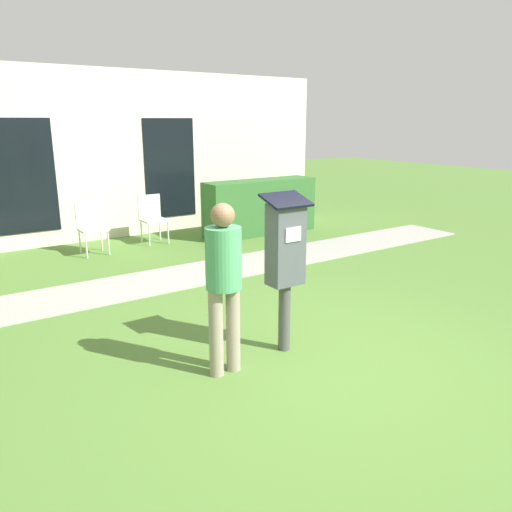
% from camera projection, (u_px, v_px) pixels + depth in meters
% --- Properties ---
extents(ground_plane, '(40.00, 40.00, 0.00)m').
position_uv_depth(ground_plane, '(325.00, 365.00, 4.75)').
color(ground_plane, '#517A33').
extents(sidewalk, '(12.00, 1.10, 0.02)m').
position_uv_depth(sidewalk, '(175.00, 278.00, 7.36)').
color(sidewalk, '#A3A099').
rests_on(sidewalk, ground).
extents(building_facade, '(10.00, 0.26, 3.20)m').
position_uv_depth(building_facade, '(99.00, 156.00, 9.50)').
color(building_facade, beige).
rests_on(building_facade, ground).
extents(parking_meter, '(0.44, 0.31, 1.59)m').
position_uv_depth(parking_meter, '(285.00, 253.00, 4.82)').
color(parking_meter, '#4C4C4C').
rests_on(parking_meter, ground).
extents(person_standing, '(0.32, 0.32, 1.58)m').
position_uv_depth(person_standing, '(224.00, 276.00, 4.38)').
color(person_standing, gray).
rests_on(person_standing, ground).
extents(outdoor_chair_left, '(0.44, 0.44, 0.90)m').
position_uv_depth(outdoor_chair_left, '(91.00, 224.00, 8.63)').
color(outdoor_chair_left, silver).
rests_on(outdoor_chair_left, ground).
extents(outdoor_chair_middle, '(0.44, 0.44, 0.90)m').
position_uv_depth(outdoor_chair_middle, '(152.00, 215.00, 9.43)').
color(outdoor_chair_middle, silver).
rests_on(outdoor_chair_middle, ground).
extents(hedge_row, '(2.41, 0.60, 1.10)m').
position_uv_depth(hedge_row, '(260.00, 207.00, 10.16)').
color(hedge_row, '#33662D').
rests_on(hedge_row, ground).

